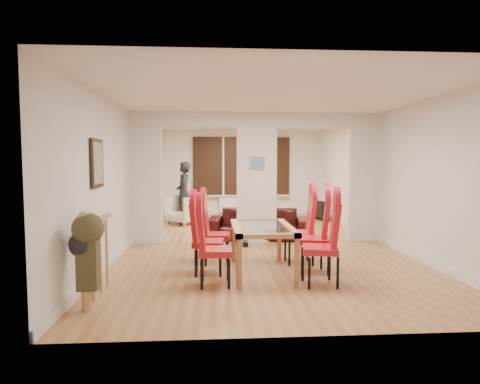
{
  "coord_description": "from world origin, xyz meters",
  "views": [
    {
      "loc": [
        -0.86,
        -8.05,
        1.61
      ],
      "look_at": [
        -0.3,
        0.6,
        0.97
      ],
      "focal_mm": 30.0,
      "sensor_mm": 36.0,
      "label": 1
    }
  ],
  "objects": [
    {
      "name": "floor",
      "position": [
        0.0,
        0.0,
        0.0
      ],
      "size": [
        5.0,
        9.0,
        0.01
      ],
      "primitive_type": "cube",
      "color": "#AE7646",
      "rests_on": "ground"
    },
    {
      "name": "room_walls",
      "position": [
        0.0,
        0.0,
        1.3
      ],
      "size": [
        5.0,
        9.0,
        2.6
      ],
      "primitive_type": null,
      "color": "silver",
      "rests_on": "floor"
    },
    {
      "name": "divider_wall",
      "position": [
        0.0,
        0.0,
        1.3
      ],
      "size": [
        5.0,
        0.18,
        2.6
      ],
      "primitive_type": "cube",
      "color": "white",
      "rests_on": "floor"
    },
    {
      "name": "bay_window_blinds",
      "position": [
        0.0,
        4.44,
        1.5
      ],
      "size": [
        3.0,
        0.08,
        1.8
      ],
      "primitive_type": "cube",
      "color": "black",
      "rests_on": "room_walls"
    },
    {
      "name": "radiator",
      "position": [
        0.0,
        4.4,
        0.3
      ],
      "size": [
        1.4,
        0.08,
        0.5
      ],
      "primitive_type": "cube",
      "color": "white",
      "rests_on": "floor"
    },
    {
      "name": "pendant_light",
      "position": [
        0.3,
        3.3,
        2.15
      ],
      "size": [
        0.36,
        0.36,
        0.36
      ],
      "primitive_type": "sphere",
      "color": "orange",
      "rests_on": "room_walls"
    },
    {
      "name": "stair_newel",
      "position": [
        -2.25,
        -3.2,
        0.55
      ],
      "size": [
        0.4,
        1.2,
        1.1
      ],
      "primitive_type": null,
      "color": "tan",
      "rests_on": "floor"
    },
    {
      "name": "wall_poster",
      "position": [
        -2.47,
        -2.4,
        1.6
      ],
      "size": [
        0.04,
        0.52,
        0.67
      ],
      "primitive_type": "cube",
      "color": "gray",
      "rests_on": "room_walls"
    },
    {
      "name": "pillar_photo",
      "position": [
        0.0,
        -0.1,
        1.6
      ],
      "size": [
        0.3,
        0.03,
        0.25
      ],
      "primitive_type": "cube",
      "color": "#4C8CD8",
      "rests_on": "divider_wall"
    },
    {
      "name": "dining_table",
      "position": [
        -0.17,
        -2.35,
        0.35
      ],
      "size": [
        0.85,
        1.5,
        0.71
      ],
      "primitive_type": null,
      "color": "#A96F3E",
      "rests_on": "floor"
    },
    {
      "name": "dining_chair_la",
      "position": [
        -0.85,
        -2.88,
        0.53
      ],
      "size": [
        0.43,
        0.43,
        1.07
      ],
      "primitive_type": null,
      "rotation": [
        0.0,
        0.0,
        0.0
      ],
      "color": "#B2121B",
      "rests_on": "floor"
    },
    {
      "name": "dining_chair_lb",
      "position": [
        -0.95,
        -2.32,
        0.53
      ],
      "size": [
        0.46,
        0.46,
        1.07
      ],
      "primitive_type": null,
      "rotation": [
        0.0,
        0.0,
        -0.09
      ],
      "color": "#B2121B",
      "rests_on": "floor"
    },
    {
      "name": "dining_chair_lc",
      "position": [
        -0.83,
        -1.73,
        0.53
      ],
      "size": [
        0.46,
        0.46,
        1.06
      ],
      "primitive_type": null,
      "rotation": [
        0.0,
        0.0,
        -0.08
      ],
      "color": "#B2121B",
      "rests_on": "floor"
    },
    {
      "name": "dining_chair_ra",
      "position": [
        0.53,
        -2.95,
        0.56
      ],
      "size": [
        0.53,
        0.53,
        1.12
      ],
      "primitive_type": null,
      "rotation": [
        0.0,
        0.0,
        -0.21
      ],
      "color": "#B2121B",
      "rests_on": "floor"
    },
    {
      "name": "dining_chair_rb",
      "position": [
        0.57,
        -2.36,
        0.57
      ],
      "size": [
        0.56,
        0.56,
        1.15
      ],
      "primitive_type": null,
      "rotation": [
        0.0,
        0.0,
        -0.26
      ],
      "color": "#B2121B",
      "rests_on": "floor"
    },
    {
      "name": "dining_chair_rc",
      "position": [
        0.49,
        -1.81,
        0.56
      ],
      "size": [
        0.49,
        0.49,
        1.12
      ],
      "primitive_type": null,
      "rotation": [
        0.0,
        0.0,
        -0.09
      ],
      "color": "#B2121B",
      "rests_on": "floor"
    },
    {
      "name": "sofa",
      "position": [
        0.09,
        0.34,
        0.31
      ],
      "size": [
        2.23,
        1.13,
        0.62
      ],
      "primitive_type": "imported",
      "rotation": [
        0.0,
        0.0,
        -0.15
      ],
      "color": "black",
      "rests_on": "floor"
    },
    {
      "name": "armchair",
      "position": [
        -1.63,
        2.51,
        0.38
      ],
      "size": [
        1.15,
        1.15,
        0.75
      ],
      "primitive_type": "imported",
      "rotation": [
        0.0,
        0.0,
        -0.75
      ],
      "color": "beige",
      "rests_on": "floor"
    },
    {
      "name": "person",
      "position": [
        -1.67,
        2.74,
        0.82
      ],
      "size": [
        0.62,
        0.43,
        1.63
      ],
      "primitive_type": "imported",
      "rotation": [
        0.0,
        0.0,
        -1.5
      ],
      "color": "black",
      "rests_on": "floor"
    },
    {
      "name": "television",
      "position": [
        2.0,
        2.88,
        0.27
      ],
      "size": [
        0.94,
        0.37,
        0.54
      ],
      "primitive_type": "imported",
      "rotation": [
        0.0,
        0.0,
        1.84
      ],
      "color": "black",
      "rests_on": "floor"
    },
    {
      "name": "coffee_table",
      "position": [
        0.32,
        2.33,
        0.12
      ],
      "size": [
        1.12,
        0.63,
        0.25
      ],
      "primitive_type": null,
      "rotation": [
        0.0,
        0.0,
        -0.08
      ],
      "color": "#311A10",
      "rests_on": "floor"
    },
    {
      "name": "bottle",
      "position": [
        0.22,
        2.22,
        0.39
      ],
      "size": [
        0.07,
        0.07,
        0.29
      ],
      "primitive_type": "cylinder",
      "color": "#143F19",
      "rests_on": "coffee_table"
    },
    {
      "name": "bowl",
      "position": [
        0.28,
        2.33,
        0.27
      ],
      "size": [
        0.21,
        0.21,
        0.05
      ],
      "primitive_type": "imported",
      "color": "#311A10",
      "rests_on": "coffee_table"
    },
    {
      "name": "shoes",
      "position": [
        -0.33,
        -0.44,
        0.05
      ],
      "size": [
        0.23,
        0.24,
        0.09
      ],
      "primitive_type": null,
      "color": "black",
      "rests_on": "floor"
    }
  ]
}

